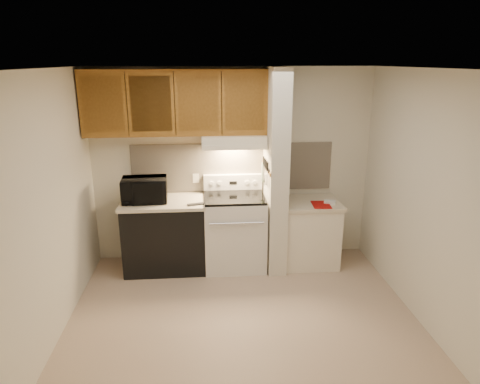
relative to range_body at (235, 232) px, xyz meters
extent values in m
plane|color=tan|center=(0.00, -1.16, -0.46)|extent=(3.60, 3.60, 0.00)
plane|color=white|center=(0.00, -1.16, 2.04)|extent=(3.60, 3.60, 0.00)
cube|color=beige|center=(0.00, 0.34, 0.79)|extent=(3.60, 2.50, 0.02)
cube|color=beige|center=(-1.80, -1.16, 0.79)|extent=(0.02, 3.00, 2.50)
cube|color=beige|center=(1.80, -1.16, 0.79)|extent=(0.02, 3.00, 2.50)
cube|color=beige|center=(0.00, 0.33, 0.78)|extent=(2.60, 0.02, 0.63)
cube|color=silver|center=(0.00, 0.00, 0.00)|extent=(0.76, 0.65, 0.92)
cube|color=black|center=(0.00, -0.32, 0.04)|extent=(0.50, 0.01, 0.30)
cylinder|color=silver|center=(0.00, -0.35, 0.26)|extent=(0.65, 0.02, 0.02)
cube|color=black|center=(0.00, 0.00, 0.48)|extent=(0.74, 0.64, 0.03)
cube|color=silver|center=(0.00, 0.28, 0.59)|extent=(0.76, 0.08, 0.20)
cube|color=black|center=(0.00, 0.24, 0.59)|extent=(0.10, 0.01, 0.04)
cylinder|color=silver|center=(-0.28, 0.24, 0.59)|extent=(0.05, 0.02, 0.05)
cylinder|color=silver|center=(-0.18, 0.24, 0.59)|extent=(0.05, 0.02, 0.05)
cylinder|color=silver|center=(0.18, 0.24, 0.59)|extent=(0.05, 0.02, 0.05)
cylinder|color=silver|center=(0.28, 0.24, 0.59)|extent=(0.05, 0.02, 0.05)
cube|color=black|center=(-0.88, 0.01, -0.03)|extent=(1.00, 0.63, 0.87)
cube|color=beige|center=(-0.88, 0.01, 0.43)|extent=(1.04, 0.67, 0.04)
cube|color=black|center=(-0.48, -0.19, 0.46)|extent=(0.21, 0.11, 0.01)
cylinder|color=#206558|center=(-1.20, -0.09, 0.51)|extent=(0.11, 0.11, 0.11)
cube|color=#F3E8CE|center=(-0.48, 0.32, 0.64)|extent=(0.08, 0.01, 0.12)
imported|color=black|center=(-1.10, -0.01, 0.60)|extent=(0.56, 0.39, 0.30)
cube|color=beige|center=(0.51, -0.01, 0.79)|extent=(0.22, 0.70, 2.50)
cube|color=brown|center=(0.39, -0.01, 0.84)|extent=(0.01, 0.70, 0.04)
cube|color=black|center=(0.39, -0.06, 0.86)|extent=(0.02, 0.42, 0.04)
cube|color=silver|center=(0.38, -0.22, 0.76)|extent=(0.01, 0.03, 0.16)
cylinder|color=black|center=(0.38, -0.22, 0.91)|extent=(0.02, 0.02, 0.10)
cube|color=silver|center=(0.38, -0.14, 0.75)|extent=(0.01, 0.04, 0.18)
cylinder|color=black|center=(0.38, -0.14, 0.91)|extent=(0.02, 0.02, 0.10)
cube|color=silver|center=(0.38, -0.05, 0.74)|extent=(0.01, 0.04, 0.20)
cylinder|color=black|center=(0.38, -0.05, 0.91)|extent=(0.02, 0.02, 0.10)
cube|color=silver|center=(0.38, 0.03, 0.76)|extent=(0.01, 0.04, 0.16)
cylinder|color=black|center=(0.38, 0.02, 0.91)|extent=(0.02, 0.02, 0.10)
cube|color=silver|center=(0.38, 0.11, 0.75)|extent=(0.01, 0.04, 0.18)
cylinder|color=black|center=(0.38, 0.12, 0.91)|extent=(0.02, 0.02, 0.10)
cube|color=slate|center=(0.38, 0.17, 0.74)|extent=(0.03, 0.10, 0.24)
cube|color=#F3E8CE|center=(0.97, -0.01, -0.06)|extent=(0.70, 0.60, 0.81)
cube|color=beige|center=(0.97, -0.01, 0.37)|extent=(0.74, 0.64, 0.04)
cube|color=#A20C09|center=(1.07, -0.16, 0.39)|extent=(0.23, 0.31, 0.01)
cube|color=white|center=(1.19, -0.11, 0.41)|extent=(0.16, 0.14, 0.04)
cube|color=#F3E8CE|center=(0.00, 0.12, 1.17)|extent=(0.78, 0.44, 0.15)
cube|color=#F3E8CE|center=(0.00, -0.08, 1.12)|extent=(0.78, 0.04, 0.06)
cube|color=brown|center=(-0.69, 0.17, 1.62)|extent=(2.18, 0.33, 0.77)
cube|color=brown|center=(-1.51, 0.01, 1.62)|extent=(0.46, 0.01, 0.63)
cube|color=black|center=(-1.23, 0.01, 1.62)|extent=(0.01, 0.01, 0.73)
cube|color=brown|center=(-0.96, 0.01, 1.62)|extent=(0.46, 0.01, 0.63)
cube|color=black|center=(-0.69, 0.01, 1.62)|extent=(0.01, 0.01, 0.73)
cube|color=brown|center=(-0.42, 0.01, 1.62)|extent=(0.46, 0.01, 0.63)
cube|color=black|center=(-0.14, 0.01, 1.62)|extent=(0.01, 0.01, 0.73)
cube|color=brown|center=(0.13, 0.01, 1.62)|extent=(0.46, 0.01, 0.63)
camera|label=1|loc=(-0.35, -5.06, 2.11)|focal=32.00mm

